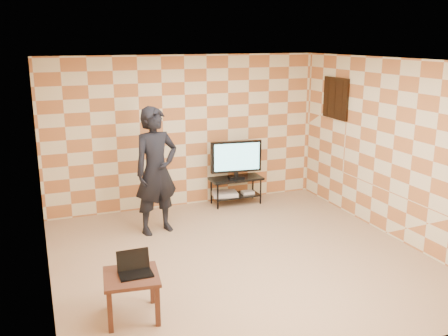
{
  "coord_description": "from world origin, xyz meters",
  "views": [
    {
      "loc": [
        -2.52,
        -5.91,
        2.98
      ],
      "look_at": [
        0.0,
        0.6,
        1.15
      ],
      "focal_mm": 40.0,
      "sensor_mm": 36.0,
      "label": 1
    }
  ],
  "objects_px": {
    "tv_stand": "(236,185)",
    "tv": "(236,158)",
    "side_table": "(132,283)",
    "person": "(156,171)"
  },
  "relations": [
    {
      "from": "tv_stand",
      "to": "person",
      "type": "distance_m",
      "value": 1.96
    },
    {
      "from": "tv",
      "to": "side_table",
      "type": "distance_m",
      "value": 4.08
    },
    {
      "from": "side_table",
      "to": "person",
      "type": "height_order",
      "value": "person"
    },
    {
      "from": "person",
      "to": "tv_stand",
      "type": "bearing_deg",
      "value": 11.06
    },
    {
      "from": "tv",
      "to": "side_table",
      "type": "bearing_deg",
      "value": -128.77
    },
    {
      "from": "tv_stand",
      "to": "person",
      "type": "relative_size",
      "value": 0.48
    },
    {
      "from": "tv_stand",
      "to": "side_table",
      "type": "relative_size",
      "value": 1.46
    },
    {
      "from": "tv_stand",
      "to": "side_table",
      "type": "xyz_separation_m",
      "value": [
        -2.54,
        -3.16,
        0.05
      ]
    },
    {
      "from": "tv_stand",
      "to": "tv",
      "type": "height_order",
      "value": "tv"
    },
    {
      "from": "tv_stand",
      "to": "side_table",
      "type": "bearing_deg",
      "value": -128.74
    }
  ]
}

